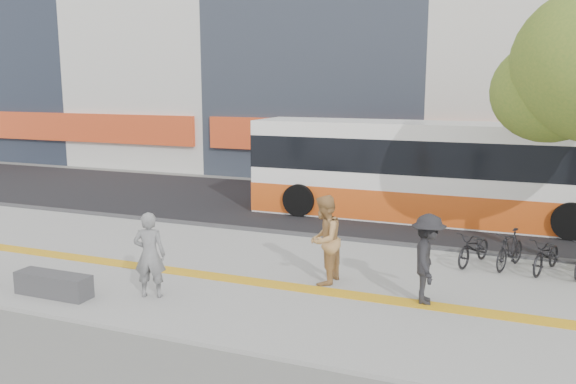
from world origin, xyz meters
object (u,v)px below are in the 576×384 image
at_px(bus, 431,174).
at_px(pedestrian_tan, 324,240).
at_px(pedestrian_dark, 428,259).
at_px(bench, 54,285).
at_px(seated_woman, 150,255).

height_order(bus, pedestrian_tan, bus).
bearing_deg(pedestrian_dark, pedestrian_tan, 71.22).
distance_m(bench, pedestrian_tan, 5.44).
bearing_deg(bus, bench, -120.74).
distance_m(bench, seated_woman, 2.02).
bearing_deg(bus, pedestrian_tan, -98.91).
distance_m(seated_woman, pedestrian_dark, 5.30).
relative_size(bench, pedestrian_dark, 0.93).
height_order(seated_woman, pedestrian_tan, pedestrian_tan).
relative_size(pedestrian_tan, pedestrian_dark, 1.08).
bearing_deg(seated_woman, pedestrian_tan, -164.58).
xyz_separation_m(bench, bus, (5.77, 9.70, 1.15)).
xyz_separation_m(bus, pedestrian_tan, (-1.10, -7.01, -0.44)).
xyz_separation_m(pedestrian_tan, pedestrian_dark, (2.16, -0.35, -0.07)).
xyz_separation_m(seated_woman, pedestrian_tan, (2.87, 2.02, 0.08)).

